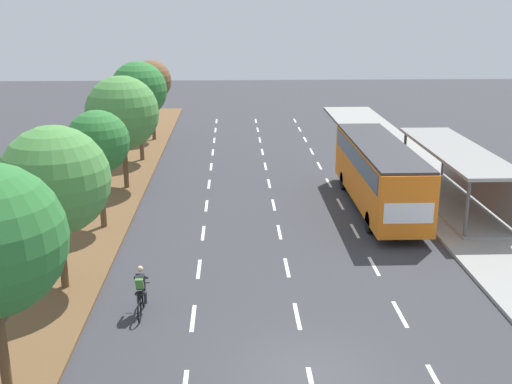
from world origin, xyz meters
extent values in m
plane|color=#38383D|center=(0.00, 0.00, 0.00)|extent=(140.00, 140.00, 0.00)
cube|color=brown|center=(-8.30, 20.00, 0.06)|extent=(2.60, 52.00, 0.12)
cube|color=gray|center=(9.25, 20.00, 0.07)|extent=(4.50, 52.00, 0.15)
cube|color=white|center=(-3.50, 3.45, 0.00)|extent=(0.14, 1.86, 0.01)
cube|color=white|center=(-3.50, 7.46, 0.00)|extent=(0.14, 1.86, 0.01)
cube|color=white|center=(-3.50, 11.47, 0.00)|extent=(0.14, 1.86, 0.01)
cube|color=white|center=(-3.50, 15.49, 0.00)|extent=(0.14, 1.86, 0.01)
cube|color=white|center=(-3.50, 19.50, 0.00)|extent=(0.14, 1.86, 0.01)
cube|color=white|center=(-3.50, 23.51, 0.00)|extent=(0.14, 1.86, 0.01)
cube|color=white|center=(-3.50, 27.52, 0.00)|extent=(0.14, 1.86, 0.01)
cube|color=white|center=(-3.50, 31.53, 0.00)|extent=(0.14, 1.86, 0.01)
cube|color=white|center=(-3.50, 35.54, 0.00)|extent=(0.14, 1.86, 0.01)
cube|color=white|center=(-3.50, 39.56, 0.00)|extent=(0.14, 1.86, 0.01)
cube|color=white|center=(0.00, 3.45, 0.00)|extent=(0.14, 1.86, 0.01)
cube|color=white|center=(0.00, 7.46, 0.00)|extent=(0.14, 1.86, 0.01)
cube|color=white|center=(0.00, 11.47, 0.00)|extent=(0.14, 1.86, 0.01)
cube|color=white|center=(0.00, 15.49, 0.00)|extent=(0.14, 1.86, 0.01)
cube|color=white|center=(0.00, 19.50, 0.00)|extent=(0.14, 1.86, 0.01)
cube|color=white|center=(0.00, 23.51, 0.00)|extent=(0.14, 1.86, 0.01)
cube|color=white|center=(0.00, 27.52, 0.00)|extent=(0.14, 1.86, 0.01)
cube|color=white|center=(0.00, 31.53, 0.00)|extent=(0.14, 1.86, 0.01)
cube|color=white|center=(0.00, 35.54, 0.00)|extent=(0.14, 1.86, 0.01)
cube|color=white|center=(0.00, 39.56, 0.00)|extent=(0.14, 1.86, 0.01)
cube|color=white|center=(3.50, -0.56, 0.00)|extent=(0.14, 1.86, 0.01)
cube|color=white|center=(3.50, 3.45, 0.00)|extent=(0.14, 1.86, 0.01)
cube|color=white|center=(3.50, 7.46, 0.00)|extent=(0.14, 1.86, 0.01)
cube|color=white|center=(3.50, 11.47, 0.00)|extent=(0.14, 1.86, 0.01)
cube|color=white|center=(3.50, 15.49, 0.00)|extent=(0.14, 1.86, 0.01)
cube|color=white|center=(3.50, 19.50, 0.00)|extent=(0.14, 1.86, 0.01)
cube|color=white|center=(3.50, 23.51, 0.00)|extent=(0.14, 1.86, 0.01)
cube|color=white|center=(3.50, 27.52, 0.00)|extent=(0.14, 1.86, 0.01)
cube|color=white|center=(3.50, 31.53, 0.00)|extent=(0.14, 1.86, 0.01)
cube|color=white|center=(3.50, 35.54, 0.00)|extent=(0.14, 1.86, 0.01)
cube|color=white|center=(3.50, 39.56, 0.00)|extent=(0.14, 1.86, 0.01)
cube|color=gray|center=(9.25, 15.11, 0.20)|extent=(2.60, 10.72, 0.10)
cylinder|color=#56565B|center=(8.07, 10.00, 1.55)|extent=(0.16, 0.16, 2.60)
cylinder|color=#56565B|center=(8.07, 20.22, 1.55)|extent=(0.16, 0.16, 2.60)
cylinder|color=#56565B|center=(10.43, 20.22, 1.55)|extent=(0.16, 0.16, 2.60)
cube|color=gray|center=(10.49, 15.11, 1.55)|extent=(0.10, 10.18, 2.34)
cube|color=gray|center=(9.25, 15.11, 2.93)|extent=(2.90, 11.12, 0.16)
cube|color=orange|center=(5.25, 14.74, 1.85)|extent=(2.50, 11.20, 2.80)
cube|color=#2D3D4C|center=(5.25, 14.74, 2.70)|extent=(2.54, 10.30, 0.90)
cube|color=#333338|center=(5.25, 14.74, 3.31)|extent=(2.45, 10.98, 0.12)
cube|color=#2D3D4C|center=(5.25, 20.36, 2.20)|extent=(2.25, 0.06, 1.54)
cube|color=white|center=(5.25, 9.12, 1.65)|extent=(2.12, 0.04, 0.90)
cylinder|color=black|center=(4.15, 18.21, 0.50)|extent=(0.30, 1.00, 1.00)
cylinder|color=black|center=(6.35, 18.21, 0.50)|extent=(0.30, 1.00, 1.00)
cylinder|color=black|center=(4.15, 11.27, 0.50)|extent=(0.30, 1.00, 1.00)
cylinder|color=black|center=(6.35, 11.27, 0.50)|extent=(0.30, 1.00, 1.00)
torus|color=black|center=(-5.24, 4.38, 0.36)|extent=(0.06, 0.72, 0.72)
torus|color=black|center=(-5.24, 3.28, 0.36)|extent=(0.06, 0.72, 0.72)
cylinder|color=black|center=(-5.24, 3.83, 0.64)|extent=(0.05, 0.94, 0.05)
cylinder|color=black|center=(-5.24, 3.73, 0.46)|extent=(0.05, 0.57, 0.42)
cylinder|color=black|center=(-5.24, 3.63, 0.66)|extent=(0.04, 0.04, 0.40)
cube|color=black|center=(-5.24, 3.63, 0.86)|extent=(0.12, 0.24, 0.06)
cylinder|color=black|center=(-5.24, 4.33, 0.91)|extent=(0.46, 0.04, 0.04)
cube|color=black|center=(-5.24, 3.81, 1.19)|extent=(0.30, 0.36, 0.59)
cube|color=#4C893D|center=(-5.24, 3.65, 1.21)|extent=(0.26, 0.26, 0.42)
sphere|color=beige|center=(-5.24, 3.93, 1.61)|extent=(0.20, 0.20, 0.20)
cylinder|color=#23232D|center=(-5.36, 3.78, 0.79)|extent=(0.12, 0.42, 0.25)
cylinder|color=#23232D|center=(-5.36, 3.95, 0.53)|extent=(0.10, 0.17, 0.41)
cylinder|color=#23232D|center=(-5.12, 3.78, 0.79)|extent=(0.12, 0.42, 0.25)
cylinder|color=#23232D|center=(-5.12, 3.95, 0.53)|extent=(0.10, 0.17, 0.41)
cylinder|color=black|center=(-5.41, 4.03, 1.24)|extent=(0.09, 0.47, 0.28)
cylinder|color=black|center=(-5.07, 4.03, 1.24)|extent=(0.09, 0.47, 0.28)
cylinder|color=brown|center=(-8.22, -0.62, 1.55)|extent=(0.28, 0.28, 2.87)
cylinder|color=brown|center=(-8.31, 5.81, 1.43)|extent=(0.28, 0.28, 2.61)
sphere|color=#4C8E42|center=(-8.31, 5.81, 4.18)|extent=(3.86, 3.86, 3.86)
cylinder|color=brown|center=(-8.14, 12.24, 1.60)|extent=(0.28, 0.28, 2.95)
sphere|color=#2D7533|center=(-8.14, 12.24, 4.14)|extent=(2.85, 2.85, 2.85)
cylinder|color=brown|center=(-8.11, 18.67, 1.49)|extent=(0.28, 0.28, 2.74)
sphere|color=#4C8E42|center=(-8.11, 18.67, 4.36)|extent=(4.01, 4.01, 4.01)
cylinder|color=brown|center=(-8.10, 25.10, 1.75)|extent=(0.28, 0.28, 3.25)
sphere|color=#2D7533|center=(-8.10, 25.10, 4.74)|extent=(3.65, 3.65, 3.65)
cylinder|color=brown|center=(-8.06, 31.52, 1.79)|extent=(0.28, 0.28, 3.34)
sphere|color=brown|center=(-8.06, 31.52, 4.57)|extent=(2.97, 2.97, 2.97)
camera|label=1|loc=(-2.12, -15.31, 10.12)|focal=43.69mm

